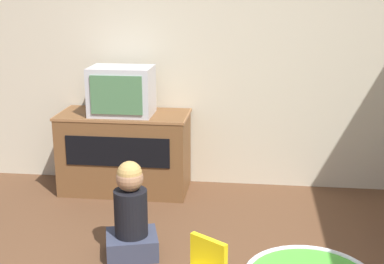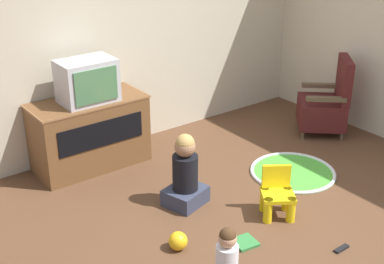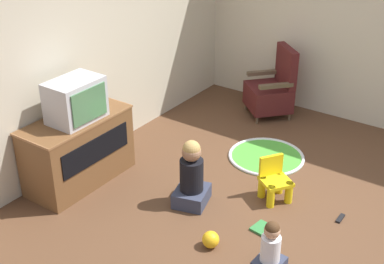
{
  "view_description": "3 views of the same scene",
  "coord_description": "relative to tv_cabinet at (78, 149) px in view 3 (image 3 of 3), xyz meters",
  "views": [
    {
      "loc": [
        0.47,
        -2.6,
        1.91
      ],
      "look_at": [
        0.04,
        0.98,
        0.89
      ],
      "focal_mm": 50.0,
      "sensor_mm": 36.0,
      "label": 1
    },
    {
      "loc": [
        -2.93,
        -2.69,
        2.68
      ],
      "look_at": [
        -0.34,
        0.76,
        0.75
      ],
      "focal_mm": 50.0,
      "sensor_mm": 36.0,
      "label": 2
    },
    {
      "loc": [
        -4.07,
        -1.77,
        3.17
      ],
      "look_at": [
        -0.15,
        0.96,
        0.67
      ],
      "focal_mm": 50.0,
      "sensor_mm": 36.0,
      "label": 3
    }
  ],
  "objects": [
    {
      "name": "yellow_kid_chair",
      "position": [
        0.89,
        -1.88,
        -0.2
      ],
      "size": [
        0.39,
        0.39,
        0.45
      ],
      "rotation": [
        0.0,
        0.0,
        -0.59
      ],
      "color": "yellow",
      "rests_on": "ground_plane"
    },
    {
      "name": "book",
      "position": [
        0.36,
        -2.04,
        -0.37
      ],
      "size": [
        0.21,
        0.21,
        0.02
      ],
      "rotation": [
        0.0,
        0.0,
        3.0
      ],
      "color": "#337F3D",
      "rests_on": "ground_plane"
    },
    {
      "name": "child_watching_left",
      "position": [
        0.34,
        -1.23,
        -0.08
      ],
      "size": [
        0.44,
        0.4,
        0.71
      ],
      "rotation": [
        0.0,
        0.0,
        0.28
      ],
      "color": "#33384C",
      "rests_on": "ground_plane"
    },
    {
      "name": "ground_plane",
      "position": [
        0.72,
        -2.04,
        -0.38
      ],
      "size": [
        30.0,
        30.0,
        0.0
      ],
      "primitive_type": "plane",
      "color": "brown"
    },
    {
      "name": "child_watching_center",
      "position": [
        -0.1,
        -2.34,
        -0.17
      ],
      "size": [
        0.27,
        0.24,
        0.5
      ],
      "rotation": [
        0.0,
        0.0,
        -0.04
      ],
      "color": "#33384C",
      "rests_on": "ground_plane"
    },
    {
      "name": "tv_cabinet",
      "position": [
        0.0,
        0.0,
        0.0
      ],
      "size": [
        1.19,
        0.55,
        0.75
      ],
      "color": "brown",
      "rests_on": "ground_plane"
    },
    {
      "name": "television",
      "position": [
        0.0,
        -0.04,
        0.58
      ],
      "size": [
        0.56,
        0.39,
        0.43
      ],
      "color": "#B7B7BC",
      "rests_on": "tv_cabinet"
    },
    {
      "name": "toy_ball",
      "position": [
        -0.13,
        -1.77,
        -0.31
      ],
      "size": [
        0.16,
        0.16,
        0.16
      ],
      "color": "yellow",
      "rests_on": "ground_plane"
    },
    {
      "name": "play_mat",
      "position": [
        1.59,
        -1.42,
        -0.38
      ],
      "size": [
        0.89,
        0.89,
        0.04
      ],
      "color": "green",
      "rests_on": "ground_plane"
    },
    {
      "name": "wall_back",
      "position": [
        0.48,
        0.35,
        1.01
      ],
      "size": [
        5.51,
        0.12,
        2.79
      ],
      "color": "beige",
      "rests_on": "ground_plane"
    },
    {
      "name": "remote_control",
      "position": [
        0.94,
        -2.58,
        -0.37
      ],
      "size": [
        0.15,
        0.05,
        0.02
      ],
      "rotation": [
        0.0,
        0.0,
        0.02
      ],
      "color": "black",
      "rests_on": "ground_plane"
    },
    {
      "name": "black_armchair",
      "position": [
        2.67,
        -0.91,
        -0.03
      ],
      "size": [
        0.76,
        0.76,
        0.94
      ],
      "rotation": [
        0.0,
        0.0,
        3.98
      ],
      "color": "brown",
      "rests_on": "ground_plane"
    }
  ]
}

